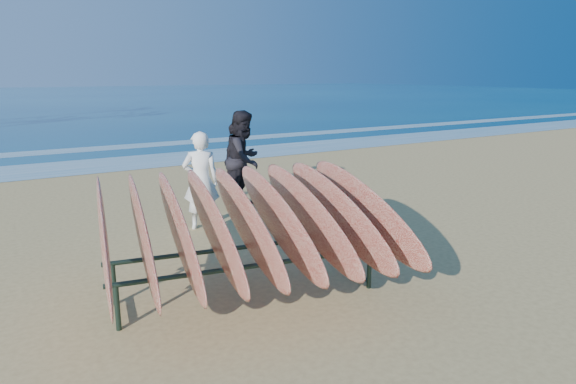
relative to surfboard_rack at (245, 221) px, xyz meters
name	(u,v)px	position (x,y,z in m)	size (l,w,h in m)	color
ground	(319,273)	(1.15, 0.15, -0.94)	(120.00, 120.00, 0.00)	tan
ocean	(15,99)	(1.15, 55.15, -0.93)	(160.00, 160.00, 0.00)	navy
foam_near	(127,163)	(1.15, 10.15, -0.93)	(160.00, 160.00, 0.00)	white
foam_far	(102,148)	(1.15, 13.65, -0.93)	(160.00, 160.00, 0.00)	white
surfboard_rack	(245,221)	(0.00, 0.00, 0.00)	(3.65, 3.52, 1.54)	#1D2E26
person_white	(201,181)	(0.60, 2.86, -0.10)	(0.61, 0.40, 1.67)	white
person_dark_a	(244,159)	(1.88, 3.80, 0.02)	(0.92, 0.72, 1.90)	black
person_dark_b	(236,160)	(2.13, 4.71, -0.14)	(0.93, 0.39, 1.58)	black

